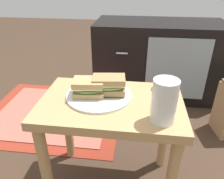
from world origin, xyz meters
TOP-DOWN VIEW (x-y plane):
  - side_table at (0.00, 0.00)m, footprint 0.56×0.36m
  - tv_cabinet at (0.25, 0.95)m, footprint 0.96×0.46m
  - area_rug at (-0.49, 0.52)m, footprint 0.96×0.80m
  - plate at (-0.05, 0.03)m, footprint 0.26×0.26m
  - sandwich_front at (-0.09, 0.02)m, footprint 0.14×0.11m
  - sandwich_back at (-0.01, 0.04)m, footprint 0.15×0.10m
  - beer_glass at (0.19, -0.10)m, footprint 0.08×0.08m
  - coaster at (0.20, 0.11)m, footprint 0.09×0.09m

SIDE VIEW (x-z plane):
  - area_rug at x=-0.49m, z-range 0.00..0.01m
  - tv_cabinet at x=0.25m, z-range 0.00..0.58m
  - side_table at x=0.00m, z-range 0.14..0.60m
  - coaster at x=0.20m, z-range 0.46..0.47m
  - plate at x=-0.05m, z-range 0.46..0.47m
  - sandwich_front at x=-0.09m, z-range 0.47..0.54m
  - sandwich_back at x=-0.01m, z-range 0.48..0.54m
  - beer_glass at x=0.19m, z-range 0.46..0.61m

